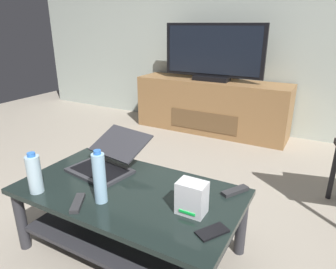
{
  "coord_description": "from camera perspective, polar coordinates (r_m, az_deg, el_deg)",
  "views": [
    {
      "loc": [
        0.93,
        -1.16,
        1.24
      ],
      "look_at": [
        0.02,
        0.49,
        0.55
      ],
      "focal_mm": 32.28,
      "sensor_mm": 36.0,
      "label": 1
    }
  ],
  "objects": [
    {
      "name": "router_box",
      "position": [
        1.44,
        4.51,
        -11.81
      ],
      "size": [
        0.13,
        0.1,
        0.16
      ],
      "color": "silver",
      "rests_on": "coffee_table"
    },
    {
      "name": "television",
      "position": [
        3.55,
        8.48,
        14.87
      ],
      "size": [
        1.17,
        0.2,
        0.63
      ],
      "color": "black",
      "rests_on": "media_cabinet"
    },
    {
      "name": "tv_remote",
      "position": [
        1.59,
        -16.69,
        -12.28
      ],
      "size": [
        0.12,
        0.16,
        0.02
      ],
      "primitive_type": "cube",
      "rotation": [
        0.0,
        0.0,
        0.56
      ],
      "color": "#2D2D30",
      "rests_on": "coffee_table"
    },
    {
      "name": "water_bottle_far",
      "position": [
        1.73,
        -23.92,
        -6.8
      ],
      "size": [
        0.07,
        0.07,
        0.23
      ],
      "color": "silver",
      "rests_on": "coffee_table"
    },
    {
      "name": "laptop",
      "position": [
        1.9,
        -11.23,
        -4.58
      ],
      "size": [
        0.42,
        0.48,
        0.19
      ],
      "color": "#333338",
      "rests_on": "coffee_table"
    },
    {
      "name": "media_cabinet",
      "position": [
        3.67,
        8.11,
        5.32
      ],
      "size": [
        1.8,
        0.47,
        0.62
      ],
      "color": "olive",
      "rests_on": "ground"
    },
    {
      "name": "back_wall",
      "position": [
        3.77,
        15.78,
        21.92
      ],
      "size": [
        6.4,
        0.12,
        2.8
      ],
      "primitive_type": "cube",
      "color": "#A8B2A8",
      "rests_on": "ground"
    },
    {
      "name": "water_bottle_near",
      "position": [
        1.53,
        -12.87,
        -7.95
      ],
      "size": [
        0.06,
        0.06,
        0.28
      ],
      "color": "#99C6E5",
      "rests_on": "coffee_table"
    },
    {
      "name": "ground_plane",
      "position": [
        1.94,
        -8.01,
        -19.96
      ],
      "size": [
        7.68,
        7.68,
        0.0
      ],
      "primitive_type": "plane",
      "color": "#9E9384"
    },
    {
      "name": "cell_phone",
      "position": [
        1.37,
        8.35,
        -17.71
      ],
      "size": [
        0.13,
        0.16,
        0.01
      ],
      "primitive_type": "cube",
      "rotation": [
        0.0,
        0.0,
        -0.55
      ],
      "color": "black",
      "rests_on": "coffee_table"
    },
    {
      "name": "soundbar_remote",
      "position": [
        1.66,
        12.55,
        -10.35
      ],
      "size": [
        0.12,
        0.16,
        0.02
      ],
      "primitive_type": "cube",
      "rotation": [
        0.0,
        0.0,
        -0.53
      ],
      "color": "#2D2D30",
      "rests_on": "coffee_table"
    },
    {
      "name": "coffee_table",
      "position": [
        1.74,
        -7.35,
        -13.7
      ],
      "size": [
        1.21,
        0.66,
        0.4
      ],
      "color": "black",
      "rests_on": "ground"
    }
  ]
}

